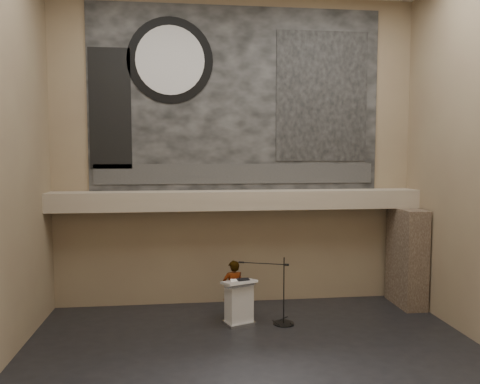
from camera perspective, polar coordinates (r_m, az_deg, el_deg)
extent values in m
plane|color=black|center=(10.01, 2.29, -20.17)|extent=(10.00, 10.00, 0.00)
cube|color=#816A52|center=(13.04, -0.41, 4.89)|extent=(10.00, 0.02, 8.50)
cube|color=#816A52|center=(5.17, 9.46, 5.08)|extent=(10.00, 0.02, 8.50)
cube|color=gray|center=(12.71, -0.21, -0.98)|extent=(10.00, 0.80, 0.50)
cylinder|color=#B2893D|center=(12.61, -7.43, -2.34)|extent=(0.04, 0.04, 0.06)
cylinder|color=#B2893D|center=(13.04, 8.14, -2.11)|extent=(0.04, 0.04, 0.06)
cube|color=black|center=(13.10, -0.40, 11.25)|extent=(8.00, 0.05, 5.00)
cube|color=#2D2D2D|center=(12.99, -0.38, 2.24)|extent=(7.76, 0.02, 0.55)
cylinder|color=black|center=(13.14, -8.51, 15.59)|extent=(2.30, 0.02, 2.30)
cylinder|color=silver|center=(13.12, -8.52, 15.61)|extent=(1.84, 0.02, 1.84)
cube|color=black|center=(13.55, 9.96, 11.39)|extent=(2.60, 0.02, 3.60)
cube|color=black|center=(13.10, -15.56, 9.76)|extent=(1.10, 0.02, 3.20)
cube|color=#44352A|center=(13.86, 19.67, -7.48)|extent=(0.60, 1.40, 2.70)
cube|color=silver|center=(11.99, -0.13, -15.63)|extent=(0.83, 0.74, 0.08)
cube|color=silver|center=(11.82, -0.13, -13.27)|extent=(0.72, 0.61, 0.96)
cube|color=silver|center=(11.66, -0.12, -10.91)|extent=(0.92, 0.79, 0.14)
cube|color=black|center=(11.68, 0.42, -10.64)|extent=(0.31, 0.26, 0.04)
cube|color=white|center=(11.67, -0.64, -10.74)|extent=(0.22, 0.29, 0.00)
imported|color=silver|center=(12.20, -0.82, -11.77)|extent=(0.59, 0.42, 1.50)
cylinder|color=black|center=(12.07, 5.34, -15.66)|extent=(0.52, 0.52, 0.02)
cylinder|color=black|center=(11.81, 5.37, -11.90)|extent=(0.03, 0.03, 1.68)
cylinder|color=black|center=(11.72, 2.76, -8.69)|extent=(1.13, 0.42, 0.02)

